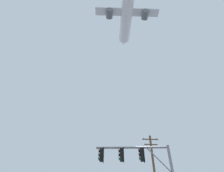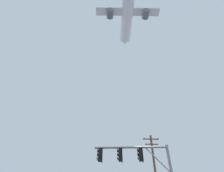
# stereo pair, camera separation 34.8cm
# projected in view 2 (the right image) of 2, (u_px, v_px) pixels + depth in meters

# --- Properties ---
(signal_pole_near) EXTENTS (5.45, 0.77, 5.54)m
(signal_pole_near) POSITION_uv_depth(u_px,v_px,m) (138.00, 163.00, 12.52)
(signal_pole_near) COLOR gray
(signal_pole_near) RESTS_ON ground
(airplane) EXTENTS (18.14, 23.48, 6.42)m
(airplane) POSITION_uv_depth(u_px,v_px,m) (127.00, 13.00, 51.10)
(airplane) COLOR white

